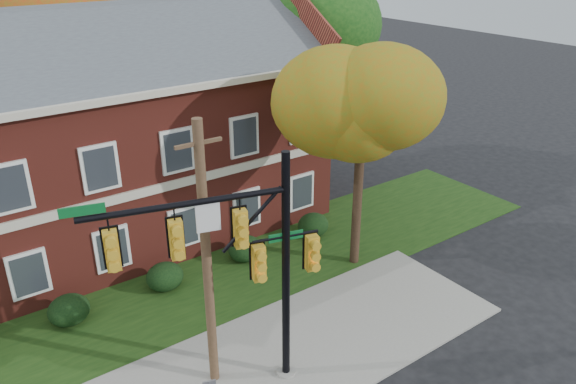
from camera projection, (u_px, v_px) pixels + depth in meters
ground at (319, 368)px, 17.15m from camera, size 120.00×120.00×0.00m
sidewalk at (300, 349)px, 17.88m from camera, size 14.00×5.00×0.08m
grass_strip at (222, 279)px, 21.57m from camera, size 30.00×6.00×0.04m
apartment_building at (100, 126)px, 22.85m from camera, size 18.80×8.80×9.74m
hedge_left at (69, 310)px, 18.95m from camera, size 1.40×1.26×1.05m
hedge_center at (165, 277)px, 20.82m from camera, size 1.40×1.26×1.05m
hedge_right at (245, 249)px, 22.68m from camera, size 1.40×1.26×1.05m
hedge_far_right at (313, 225)px, 24.54m from camera, size 1.40×1.26×1.05m
tree_near_right at (370, 101)px, 20.02m from camera, size 4.50×4.25×8.58m
tree_right_rear at (308, 22)px, 28.20m from camera, size 6.30×5.95×10.62m
tree_far_rear at (63, 7)px, 27.75m from camera, size 6.84×6.46×11.52m
traffic_signal at (240, 255)px, 14.64m from camera, size 6.23×1.89×7.17m
utility_pole at (207, 261)px, 15.02m from camera, size 1.26×0.28×8.08m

